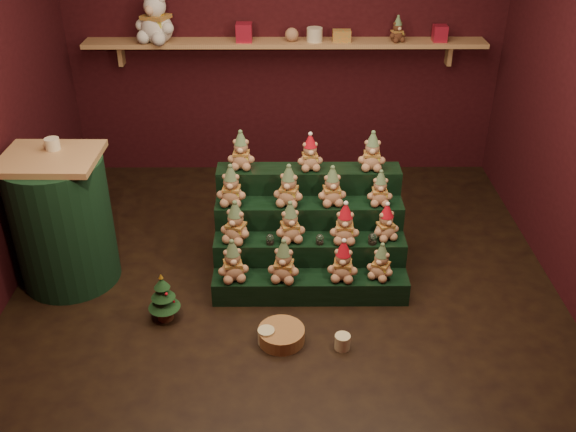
{
  "coord_description": "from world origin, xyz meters",
  "views": [
    {
      "loc": [
        0.0,
        -3.86,
        2.87
      ],
      "look_at": [
        0.02,
        0.25,
        0.45
      ],
      "focal_mm": 40.0,
      "sensor_mm": 36.0,
      "label": 1
    }
  ],
  "objects_px": {
    "mug_right": "(342,342)",
    "white_bear": "(155,12)",
    "snow_globe_a": "(270,239)",
    "mini_christmas_tree": "(163,297)",
    "side_table": "(62,220)",
    "snow_globe_b": "(320,239)",
    "wicker_basket": "(281,335)",
    "brown_bear": "(397,29)",
    "riser_tier_front": "(310,287)",
    "snow_globe_c": "(373,238)",
    "mug_left": "(266,336)"
  },
  "relations": [
    {
      "from": "side_table",
      "to": "wicker_basket",
      "type": "distance_m",
      "value": 1.8
    },
    {
      "from": "snow_globe_c",
      "to": "side_table",
      "type": "xyz_separation_m",
      "value": [
        -2.24,
        0.1,
        0.1
      ]
    },
    {
      "from": "snow_globe_a",
      "to": "side_table",
      "type": "distance_m",
      "value": 1.51
    },
    {
      "from": "snow_globe_a",
      "to": "white_bear",
      "type": "xyz_separation_m",
      "value": [
        -1.02,
        1.82,
        1.18
      ]
    },
    {
      "from": "riser_tier_front",
      "to": "snow_globe_a",
      "type": "xyz_separation_m",
      "value": [
        -0.29,
        0.16,
        0.31
      ]
    },
    {
      "from": "mug_right",
      "to": "brown_bear",
      "type": "height_order",
      "value": "brown_bear"
    },
    {
      "from": "snow_globe_b",
      "to": "mug_left",
      "type": "distance_m",
      "value": 0.83
    },
    {
      "from": "brown_bear",
      "to": "side_table",
      "type": "bearing_deg",
      "value": -168.79
    },
    {
      "from": "riser_tier_front",
      "to": "wicker_basket",
      "type": "relative_size",
      "value": 4.54
    },
    {
      "from": "white_bear",
      "to": "brown_bear",
      "type": "relative_size",
      "value": 2.41
    },
    {
      "from": "mug_left",
      "to": "brown_bear",
      "type": "bearing_deg",
      "value": 65.65
    },
    {
      "from": "snow_globe_a",
      "to": "riser_tier_front",
      "type": "bearing_deg",
      "value": -29.04
    },
    {
      "from": "side_table",
      "to": "white_bear",
      "type": "height_order",
      "value": "white_bear"
    },
    {
      "from": "mini_christmas_tree",
      "to": "wicker_basket",
      "type": "xyz_separation_m",
      "value": [
        0.81,
        -0.24,
        -0.13
      ]
    },
    {
      "from": "mug_left",
      "to": "wicker_basket",
      "type": "xyz_separation_m",
      "value": [
        0.1,
        0.02,
        -0.01
      ]
    },
    {
      "from": "riser_tier_front",
      "to": "white_bear",
      "type": "distance_m",
      "value": 2.81
    },
    {
      "from": "side_table",
      "to": "mini_christmas_tree",
      "type": "bearing_deg",
      "value": -31.48
    },
    {
      "from": "snow_globe_a",
      "to": "white_bear",
      "type": "distance_m",
      "value": 2.4
    },
    {
      "from": "snow_globe_c",
      "to": "wicker_basket",
      "type": "xyz_separation_m",
      "value": [
        -0.65,
        -0.63,
        -0.36
      ]
    },
    {
      "from": "riser_tier_front",
      "to": "mug_left",
      "type": "relative_size",
      "value": 12.51
    },
    {
      "from": "snow_globe_a",
      "to": "mini_christmas_tree",
      "type": "relative_size",
      "value": 0.21
    },
    {
      "from": "snow_globe_a",
      "to": "mug_left",
      "type": "bearing_deg",
      "value": -91.52
    },
    {
      "from": "wicker_basket",
      "to": "side_table",
      "type": "bearing_deg",
      "value": 155.29
    },
    {
      "from": "snow_globe_a",
      "to": "brown_bear",
      "type": "bearing_deg",
      "value": 58.85
    },
    {
      "from": "mini_christmas_tree",
      "to": "wicker_basket",
      "type": "distance_m",
      "value": 0.85
    },
    {
      "from": "snow_globe_b",
      "to": "side_table",
      "type": "bearing_deg",
      "value": 176.87
    },
    {
      "from": "side_table",
      "to": "snow_globe_a",
      "type": "bearing_deg",
      "value": -3.02
    },
    {
      "from": "wicker_basket",
      "to": "white_bear",
      "type": "relative_size",
      "value": 0.59
    },
    {
      "from": "snow_globe_c",
      "to": "white_bear",
      "type": "bearing_deg",
      "value": 133.86
    },
    {
      "from": "snow_globe_b",
      "to": "brown_bear",
      "type": "bearing_deg",
      "value": 67.78
    },
    {
      "from": "riser_tier_front",
      "to": "snow_globe_b",
      "type": "xyz_separation_m",
      "value": [
        0.07,
        0.16,
        0.31
      ]
    },
    {
      "from": "side_table",
      "to": "mug_right",
      "type": "relative_size",
      "value": 9.87
    },
    {
      "from": "mini_christmas_tree",
      "to": "mug_right",
      "type": "xyz_separation_m",
      "value": [
        1.2,
        -0.31,
        -0.13
      ]
    },
    {
      "from": "side_table",
      "to": "mini_christmas_tree",
      "type": "relative_size",
      "value": 2.71
    },
    {
      "from": "snow_globe_a",
      "to": "white_bear",
      "type": "bearing_deg",
      "value": 119.14
    },
    {
      "from": "snow_globe_b",
      "to": "mug_right",
      "type": "height_order",
      "value": "snow_globe_b"
    },
    {
      "from": "snow_globe_b",
      "to": "side_table",
      "type": "height_order",
      "value": "side_table"
    },
    {
      "from": "mug_right",
      "to": "brown_bear",
      "type": "distance_m",
      "value": 2.94
    },
    {
      "from": "riser_tier_front",
      "to": "mug_right",
      "type": "xyz_separation_m",
      "value": [
        0.19,
        -0.54,
        -0.04
      ]
    },
    {
      "from": "snow_globe_a",
      "to": "white_bear",
      "type": "height_order",
      "value": "white_bear"
    },
    {
      "from": "snow_globe_a",
      "to": "mini_christmas_tree",
      "type": "height_order",
      "value": "snow_globe_a"
    },
    {
      "from": "snow_globe_c",
      "to": "mug_left",
      "type": "relative_size",
      "value": 0.78
    },
    {
      "from": "snow_globe_b",
      "to": "snow_globe_a",
      "type": "bearing_deg",
      "value": 180.0
    },
    {
      "from": "wicker_basket",
      "to": "white_bear",
      "type": "bearing_deg",
      "value": 114.15
    },
    {
      "from": "mug_right",
      "to": "white_bear",
      "type": "relative_size",
      "value": 0.2
    },
    {
      "from": "snow_globe_a",
      "to": "wicker_basket",
      "type": "relative_size",
      "value": 0.25
    },
    {
      "from": "side_table",
      "to": "mug_right",
      "type": "distance_m",
      "value": 2.19
    },
    {
      "from": "snow_globe_c",
      "to": "mug_right",
      "type": "distance_m",
      "value": 0.82
    },
    {
      "from": "snow_globe_b",
      "to": "mug_right",
      "type": "distance_m",
      "value": 0.79
    },
    {
      "from": "white_bear",
      "to": "riser_tier_front",
      "type": "bearing_deg",
      "value": -34.12
    }
  ]
}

